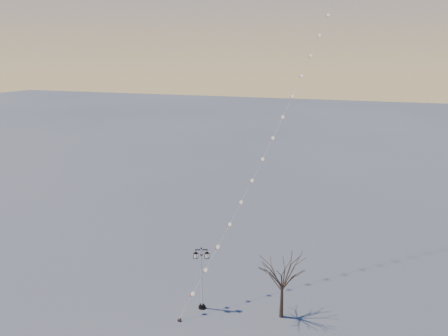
% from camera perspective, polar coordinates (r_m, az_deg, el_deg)
% --- Properties ---
extents(ground, '(300.00, 300.00, 0.00)m').
position_cam_1_polar(ground, '(32.01, -3.66, -17.22)').
color(ground, '#4F5051').
rests_on(ground, ground).
extents(street_lamp, '(1.05, 0.65, 4.34)m').
position_cam_1_polar(street_lamp, '(31.38, -2.74, -12.88)').
color(street_lamp, black).
rests_on(street_lamp, ground).
extents(bare_tree, '(2.53, 2.53, 4.19)m').
position_cam_1_polar(bare_tree, '(30.40, 7.14, -12.83)').
color(bare_tree, '#33271C').
rests_on(bare_tree, ground).
extents(kite_train, '(11.58, 31.00, 40.68)m').
position_cam_1_polar(kite_train, '(39.69, 11.69, 18.94)').
color(kite_train, '#38251D').
rests_on(kite_train, ground).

